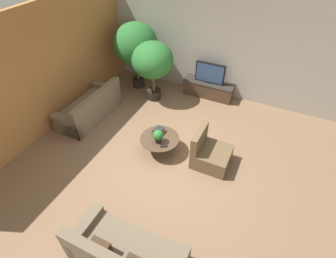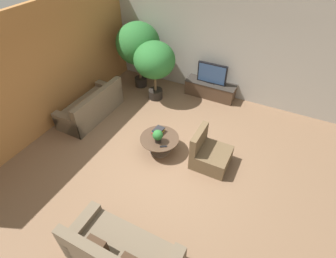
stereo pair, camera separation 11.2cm
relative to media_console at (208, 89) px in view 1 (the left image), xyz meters
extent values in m
plane|color=brown|center=(-0.04, -2.94, -0.25)|extent=(24.00, 24.00, 0.00)
cube|color=#A39E93|center=(-0.04, 0.32, 1.25)|extent=(7.40, 0.12, 3.00)
cube|color=#B2753D|center=(-3.30, -2.74, 1.25)|extent=(0.12, 7.40, 3.00)
cube|color=#473323|center=(0.00, 0.00, -0.01)|extent=(1.50, 0.48, 0.47)
cube|color=#2D2823|center=(0.00, 0.00, 0.22)|extent=(1.53, 0.50, 0.02)
cube|color=black|center=(0.00, 0.00, 0.53)|extent=(0.88, 0.08, 0.61)
cube|color=navy|center=(0.00, -0.04, 0.53)|extent=(0.81, 0.00, 0.55)
cube|color=black|center=(0.00, 0.00, 0.24)|extent=(0.26, 0.13, 0.02)
cylinder|color=#756656|center=(-0.24, -2.81, -0.24)|extent=(0.50, 0.50, 0.02)
cylinder|color=#756656|center=(-0.24, -2.81, -0.05)|extent=(0.10, 0.10, 0.40)
cylinder|color=#4C3828|center=(-0.24, -2.81, 0.16)|extent=(0.91, 0.91, 0.02)
cube|color=brown|center=(-2.62, -2.43, -0.04)|extent=(0.84, 1.91, 0.42)
cube|color=brown|center=(-2.28, -2.43, 0.38)|extent=(0.16, 1.91, 0.42)
cube|color=brown|center=(-2.62, -1.57, 0.02)|extent=(0.84, 0.20, 0.54)
cube|color=brown|center=(-2.62, -3.28, 0.02)|extent=(0.84, 0.20, 0.54)
cube|color=#B23328|center=(-2.44, -1.99, 0.32)|extent=(0.13, 0.33, 0.30)
cube|color=tan|center=(-2.44, -2.43, 0.32)|extent=(0.17, 0.33, 0.31)
cube|color=olive|center=(-2.44, -2.86, 0.34)|extent=(0.17, 0.36, 0.34)
cube|color=brown|center=(0.46, -5.34, -0.04)|extent=(1.86, 0.84, 0.42)
cube|color=brown|center=(-0.37, -5.34, 0.02)|extent=(0.20, 0.84, 0.54)
cube|color=#422D1E|center=(0.14, -5.52, 0.31)|extent=(0.31, 0.13, 0.29)
cube|color=brown|center=(0.99, -2.65, -0.05)|extent=(0.80, 0.76, 0.40)
cube|color=brown|center=(0.66, -2.65, 0.38)|extent=(0.14, 0.76, 0.46)
cylinder|color=black|center=(-2.22, -0.43, -0.10)|extent=(0.39, 0.39, 0.29)
cylinder|color=brown|center=(-2.22, -0.43, 0.30)|extent=(0.08, 0.08, 0.52)
ellipsoid|color=#286B2D|center=(-2.22, -0.43, 1.18)|extent=(1.31, 1.31, 1.24)
cylinder|color=black|center=(-1.44, -0.85, -0.10)|extent=(0.42, 0.42, 0.28)
cylinder|color=brown|center=(-1.44, -0.85, 0.26)|extent=(0.08, 0.08, 0.45)
ellipsoid|color=#286B2D|center=(-1.44, -0.85, 1.01)|extent=(1.17, 1.17, 1.03)
cylinder|color=black|center=(-0.22, -2.93, 0.22)|extent=(0.15, 0.15, 0.10)
sphere|color=#286B2D|center=(-0.22, -2.93, 0.37)|extent=(0.24, 0.24, 0.24)
cube|color=gold|center=(-0.35, -2.64, 0.18)|extent=(0.18, 0.27, 0.03)
cube|color=#A32823|center=(-0.37, -2.65, 0.21)|extent=(0.23, 0.28, 0.02)
cube|color=#2D4C84|center=(-0.37, -2.65, 0.23)|extent=(0.20, 0.23, 0.02)
cube|color=#232326|center=(-0.35, -2.65, 0.26)|extent=(0.23, 0.27, 0.04)
cube|color=black|center=(-0.03, -3.02, 0.18)|extent=(0.16, 0.12, 0.02)
camera|label=1|loc=(1.86, -6.76, 4.29)|focal=28.00mm
camera|label=2|loc=(1.97, -6.71, 4.29)|focal=28.00mm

